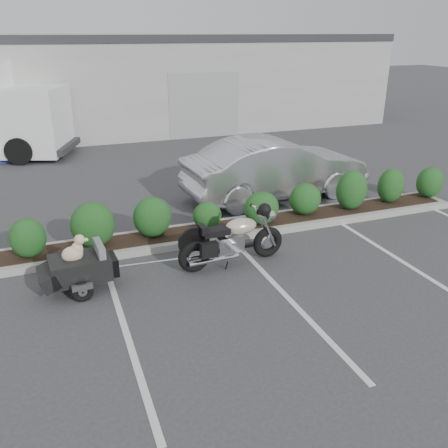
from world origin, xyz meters
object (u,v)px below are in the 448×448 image
object	(u,v)px
motorcycle	(232,240)
pet_trailer	(79,267)
sedan	(275,168)
dumpster	(8,138)

from	to	relation	value
motorcycle	pet_trailer	bearing A→B (deg)	175.85
pet_trailer	sedan	world-z (taller)	sedan
pet_trailer	sedan	bearing A→B (deg)	27.67
motorcycle	pet_trailer	size ratio (longest dim) A/B	1.25
motorcycle	pet_trailer	distance (m)	2.78
motorcycle	dumpster	bearing A→B (deg)	108.91
dumpster	motorcycle	bearing A→B (deg)	-71.04
sedan	dumpster	xyz separation A→B (m)	(-6.76, 7.00, -0.10)
pet_trailer	dumpster	world-z (taller)	dumpster
motorcycle	sedan	distance (m)	4.10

